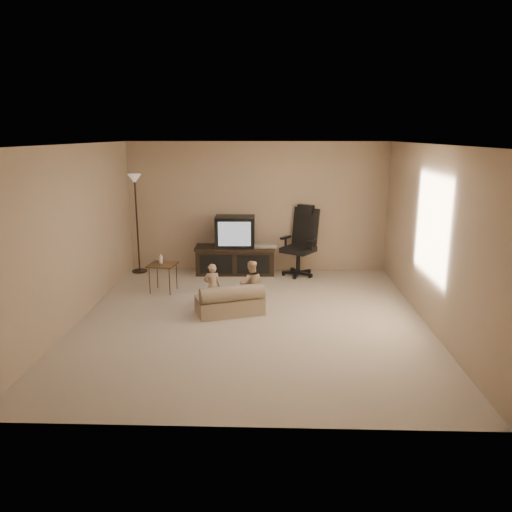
{
  "coord_description": "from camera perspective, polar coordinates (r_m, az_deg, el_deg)",
  "views": [
    {
      "loc": [
        0.3,
        -6.84,
        2.64
      ],
      "look_at": [
        0.05,
        0.6,
        0.81
      ],
      "focal_mm": 35.0,
      "sensor_mm": 36.0,
      "label": 1
    }
  ],
  "objects": [
    {
      "name": "floor_lamp",
      "position": [
        9.79,
        -13.58,
        6.08
      ],
      "size": [
        0.3,
        0.3,
        1.9
      ],
      "color": "#2E2014",
      "rests_on": "floor"
    },
    {
      "name": "child_sofa",
      "position": [
        7.5,
        -2.95,
        -5.24
      ],
      "size": [
        1.09,
        0.84,
        0.48
      ],
      "rotation": [
        0.0,
        0.0,
        0.34
      ],
      "color": "tan",
      "rests_on": "floor"
    },
    {
      "name": "tv_stand",
      "position": [
        9.61,
        -2.34,
        0.72
      ],
      "size": [
        1.57,
        0.61,
        1.11
      ],
      "rotation": [
        0.0,
        0.0,
        0.03
      ],
      "color": "black",
      "rests_on": "floor"
    },
    {
      "name": "toddler_right",
      "position": [
        7.69,
        -0.58,
        -3.28
      ],
      "size": [
        0.38,
        0.23,
        0.76
      ],
      "primitive_type": "imported",
      "rotation": [
        0.0,
        0.0,
        3.23
      ],
      "color": "tan",
      "rests_on": "floor"
    },
    {
      "name": "office_chair",
      "position": [
        9.52,
        5.12,
        0.66
      ],
      "size": [
        0.85,
        0.86,
        1.33
      ],
      "rotation": [
        0.0,
        0.0,
        -0.59
      ],
      "color": "black",
      "rests_on": "floor"
    },
    {
      "name": "side_table",
      "position": [
        8.61,
        -10.64,
        -0.99
      ],
      "size": [
        0.5,
        0.5,
        0.66
      ],
      "rotation": [
        0.0,
        0.0,
        -0.15
      ],
      "color": "brown",
      "rests_on": "floor"
    },
    {
      "name": "toddler_left",
      "position": [
        7.68,
        -5.03,
        -3.49
      ],
      "size": [
        0.29,
        0.24,
        0.72
      ],
      "primitive_type": "imported",
      "rotation": [
        0.0,
        0.0,
        3.32
      ],
      "color": "tan",
      "rests_on": "floor"
    },
    {
      "name": "floor",
      "position": [
        7.34,
        -0.54,
        -7.26
      ],
      "size": [
        5.5,
        5.5,
        0.0
      ],
      "primitive_type": "plane",
      "color": "#BAA994",
      "rests_on": "ground"
    },
    {
      "name": "room_shell",
      "position": [
        6.94,
        -0.57,
        4.53
      ],
      "size": [
        5.5,
        5.5,
        5.5
      ],
      "color": "white",
      "rests_on": "floor"
    }
  ]
}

